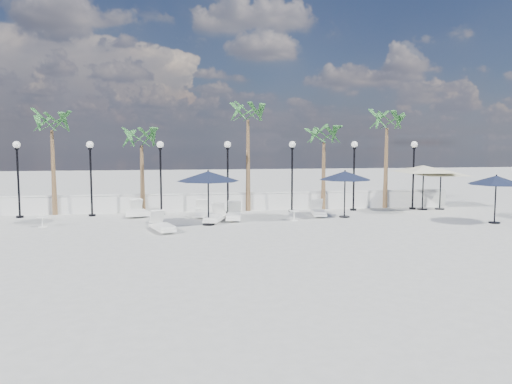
{
  "coord_description": "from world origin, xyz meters",
  "views": [
    {
      "loc": [
        -2.58,
        -19.83,
        3.76
      ],
      "look_at": [
        0.92,
        2.65,
        1.5
      ],
      "focal_mm": 35.0,
      "sensor_mm": 36.0,
      "label": 1
    }
  ],
  "objects": [
    {
      "name": "lamppost_0",
      "position": [
        -10.5,
        6.5,
        2.49
      ],
      "size": [
        0.36,
        0.36,
        3.84
      ],
      "color": "black",
      "rests_on": "ground"
    },
    {
      "name": "palm_2",
      "position": [
        1.2,
        7.3,
        5.12
      ],
      "size": [
        2.6,
        2.6,
        6.1
      ],
      "color": "brown",
      "rests_on": "ground"
    },
    {
      "name": "side_table_0",
      "position": [
        -8.62,
        3.34,
        0.29
      ],
      "size": [
        0.49,
        0.49,
        0.48
      ],
      "color": "white",
      "rests_on": "ground"
    },
    {
      "name": "ground",
      "position": [
        0.0,
        0.0,
        0.0
      ],
      "size": [
        100.0,
        100.0,
        0.0
      ],
      "primitive_type": "plane",
      "color": "#A5A6A1",
      "rests_on": "ground"
    },
    {
      "name": "lounger_5",
      "position": [
        0.05,
        4.1,
        0.26
      ],
      "size": [
        0.99,
        2.16,
        0.78
      ],
      "rotation": [
        0.0,
        0.0,
        -0.15
      ],
      "color": "white",
      "rests_on": "ground"
    },
    {
      "name": "parasol_cream_sq_a",
      "position": [
        10.95,
        6.2,
        2.48
      ],
      "size": [
        5.45,
        5.45,
        2.68
      ],
      "color": "black",
      "rests_on": "ground"
    },
    {
      "name": "palm_3",
      "position": [
        5.5,
        7.3,
        3.95
      ],
      "size": [
        2.6,
        2.6,
        4.9
      ],
      "color": "brown",
      "rests_on": "ground"
    },
    {
      "name": "lamppost_5",
      "position": [
        7.0,
        6.5,
        2.49
      ],
      "size": [
        0.36,
        0.36,
        3.84
      ],
      "color": "black",
      "rests_on": "ground"
    },
    {
      "name": "lamppost_3",
      "position": [
        0.0,
        6.5,
        2.49
      ],
      "size": [
        0.36,
        0.36,
        3.84
      ],
      "color": "black",
      "rests_on": "ground"
    },
    {
      "name": "lamppost_1",
      "position": [
        -7.0,
        6.5,
        2.49
      ],
      "size": [
        0.36,
        0.36,
        3.84
      ],
      "color": "black",
      "rests_on": "ground"
    },
    {
      "name": "parasol_navy_left",
      "position": [
        -1.26,
        2.79,
        2.23
      ],
      "size": [
        2.86,
        2.86,
        2.53
      ],
      "color": "black",
      "rests_on": "ground"
    },
    {
      "name": "lounger_0",
      "position": [
        -4.85,
        6.15,
        0.25
      ],
      "size": [
        0.7,
        2.02,
        0.75
      ],
      "rotation": [
        0.0,
        0.0,
        -0.02
      ],
      "color": "white",
      "rests_on": "ground"
    },
    {
      "name": "lounger_3",
      "position": [
        -1.44,
        5.39,
        0.25
      ],
      "size": [
        0.81,
        2.03,
        0.74
      ],
      "rotation": [
        0.0,
        0.0,
        -0.08
      ],
      "color": "white",
      "rests_on": "ground"
    },
    {
      "name": "palm_4",
      "position": [
        9.2,
        7.3,
        4.73
      ],
      "size": [
        2.6,
        2.6,
        5.7
      ],
      "color": "brown",
      "rests_on": "ground"
    },
    {
      "name": "lounger_1",
      "position": [
        -4.58,
        6.22,
        0.24
      ],
      "size": [
        1.12,
        1.98,
        0.71
      ],
      "rotation": [
        0.0,
        0.0,
        0.29
      ],
      "color": "white",
      "rests_on": "ground"
    },
    {
      "name": "balustrade",
      "position": [
        0.0,
        7.5,
        0.47
      ],
      "size": [
        26.0,
        0.3,
        1.01
      ],
      "color": "silver",
      "rests_on": "ground"
    },
    {
      "name": "parasol_navy_right",
      "position": [
        12.0,
        1.25,
        2.01
      ],
      "size": [
        2.56,
        2.56,
        2.29
      ],
      "color": "black",
      "rests_on": "ground"
    },
    {
      "name": "side_table_1",
      "position": [
        -1.76,
        5.29,
        0.3
      ],
      "size": [
        0.51,
        0.51,
        0.5
      ],
      "color": "white",
      "rests_on": "ground"
    },
    {
      "name": "lounger_2",
      "position": [
        -0.91,
        3.59,
        0.26
      ],
      "size": [
        1.26,
        2.15,
        0.77
      ],
      "rotation": [
        0.0,
        0.0,
        -0.32
      ],
      "color": "white",
      "rests_on": "ground"
    },
    {
      "name": "lamppost_4",
      "position": [
        3.5,
        6.5,
        2.49
      ],
      "size": [
        0.36,
        0.36,
        3.84
      ],
      "color": "black",
      "rests_on": "ground"
    },
    {
      "name": "side_table_2",
      "position": [
        2.91,
        3.45,
        0.29
      ],
      "size": [
        0.5,
        0.5,
        0.49
      ],
      "color": "white",
      "rests_on": "ground"
    },
    {
      "name": "lamppost_2",
      "position": [
        -3.5,
        6.5,
        2.49
      ],
      "size": [
        0.36,
        0.36,
        3.84
      ],
      "color": "black",
      "rests_on": "ground"
    },
    {
      "name": "parasol_cream_sq_b",
      "position": [
        12.0,
        6.2,
        2.28
      ],
      "size": [
        4.91,
        4.91,
        2.46
      ],
      "color": "black",
      "rests_on": "ground"
    },
    {
      "name": "lamppost_6",
      "position": [
        10.5,
        6.5,
        2.49
      ],
      "size": [
        0.36,
        0.36,
        3.84
      ],
      "color": "black",
      "rests_on": "ground"
    },
    {
      "name": "lounger_6",
      "position": [
        4.49,
        4.73,
        0.24
      ],
      "size": [
        0.92,
        2.01,
        0.72
      ],
      "rotation": [
        0.0,
        0.0,
        -0.16
      ],
      "color": "white",
      "rests_on": "ground"
    },
    {
      "name": "parasol_navy_mid",
      "position": [
        5.68,
        4.14,
        2.1
      ],
      "size": [
        2.67,
        2.67,
        2.39
      ],
      "color": "black",
      "rests_on": "ground"
    },
    {
      "name": "palm_1",
      "position": [
        -4.5,
        7.3,
        3.75
      ],
      "size": [
        2.6,
        2.6,
        4.7
      ],
      "color": "brown",
      "rests_on": "ground"
    },
    {
      "name": "palm_0",
      "position": [
        -9.0,
        7.3,
        4.53
      ],
      "size": [
        2.6,
        2.6,
        5.5
      ],
      "color": "brown",
      "rests_on": "ground"
    },
    {
      "name": "lounger_4",
      "position": [
        -3.31,
        1.43,
        0.25
      ],
      "size": [
        1.23,
        2.1,
        0.75
      ],
      "rotation": [
        0.0,
        0.0,
        0.31
      ],
      "color": "white",
      "rests_on": "ground"
    }
  ]
}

